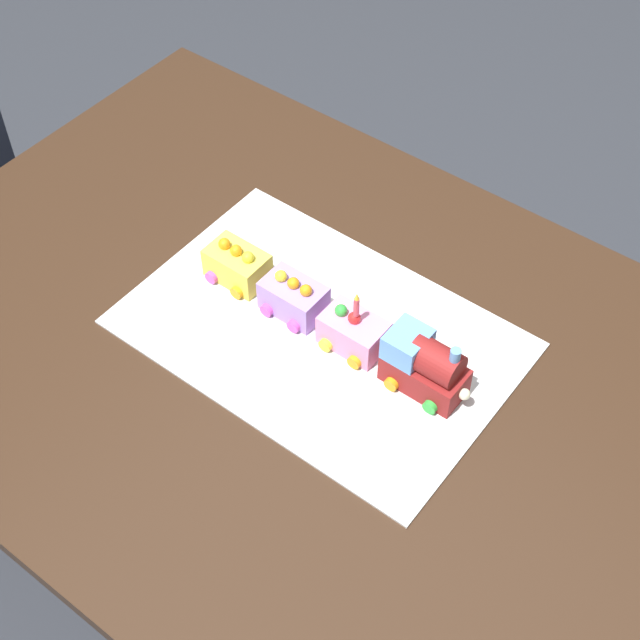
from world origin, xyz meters
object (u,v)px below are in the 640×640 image
object	(u,v)px
dining_table	(294,388)
cake_car_tanker_lavender	(294,297)
cake_locomotive	(425,365)
birthday_candle	(357,305)
cake_car_hopper_lemon	(237,265)
cake_car_caboose_bubblegum	(353,332)

from	to	relation	value
dining_table	cake_car_tanker_lavender	world-z (taller)	cake_car_tanker_lavender
cake_locomotive	birthday_candle	xyz separation A→B (m)	(0.13, 0.00, 0.05)
cake_car_tanker_lavender	cake_car_hopper_lemon	bearing A→B (deg)	0.00
cake_locomotive	birthday_candle	size ratio (longest dim) A/B	2.95
dining_table	cake_car_caboose_bubblegum	world-z (taller)	cake_car_caboose_bubblegum
cake_car_caboose_bubblegum	dining_table	bearing A→B (deg)	39.38
cake_locomotive	cake_car_hopper_lemon	world-z (taller)	cake_locomotive
cake_car_tanker_lavender	dining_table	bearing A→B (deg)	126.44
cake_car_tanker_lavender	birthday_candle	distance (m)	0.14
cake_locomotive	cake_car_hopper_lemon	xyz separation A→B (m)	(0.36, -0.00, -0.02)
dining_table	birthday_candle	bearing A→B (deg)	-141.94
cake_car_tanker_lavender	cake_car_caboose_bubblegum	bearing A→B (deg)	180.00
cake_locomotive	birthday_candle	world-z (taller)	birthday_candle
cake_car_hopper_lemon	birthday_candle	xyz separation A→B (m)	(-0.24, 0.00, 0.07)
dining_table	cake_car_tanker_lavender	bearing A→B (deg)	-53.56
dining_table	cake_car_hopper_lemon	distance (m)	0.22
birthday_candle	cake_car_caboose_bubblegum	bearing A→B (deg)	-0.00
cake_car_hopper_lemon	birthday_candle	distance (m)	0.25
cake_car_caboose_bubblegum	cake_car_hopper_lemon	distance (m)	0.24
cake_car_hopper_lemon	dining_table	bearing A→B (deg)	159.70
dining_table	cake_locomotive	distance (m)	0.26
dining_table	birthday_candle	distance (m)	0.23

